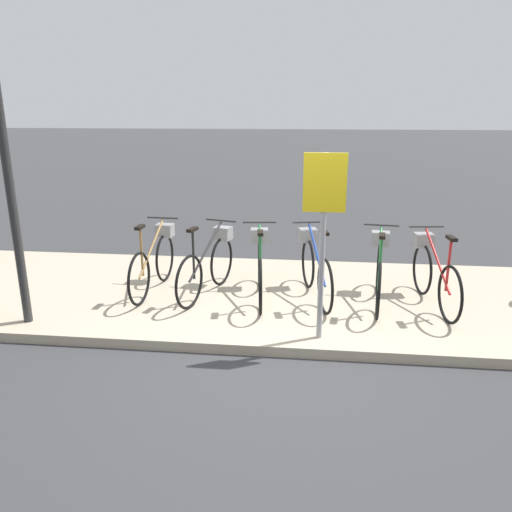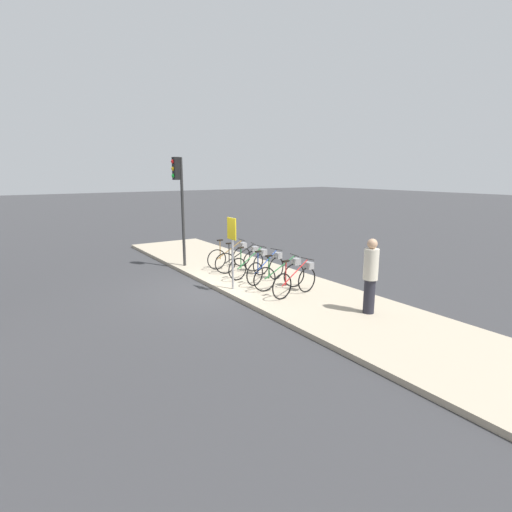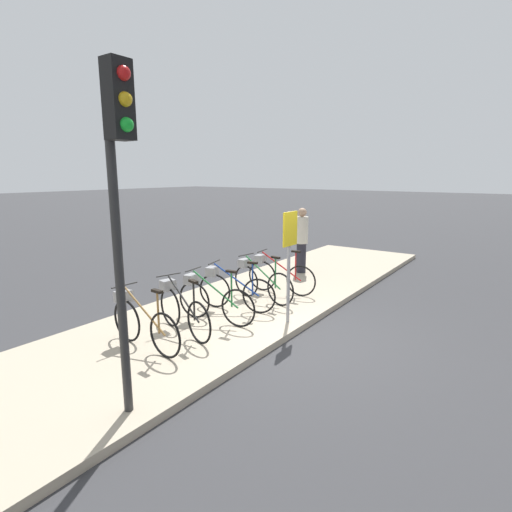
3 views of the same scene
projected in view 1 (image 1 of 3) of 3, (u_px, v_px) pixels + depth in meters
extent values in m
plane|color=#38383A|center=(281.00, 358.00, 5.35)|extent=(120.00, 120.00, 0.00)
cube|color=#B7A88E|center=(288.00, 298.00, 6.86)|extent=(16.43, 3.21, 0.12)
torus|color=black|center=(139.00, 279.00, 6.39)|extent=(0.08, 0.70, 0.70)
torus|color=black|center=(165.00, 258.00, 7.29)|extent=(0.08, 0.70, 0.70)
cylinder|color=olive|center=(152.00, 248.00, 6.76)|extent=(0.09, 0.98, 0.59)
cylinder|color=olive|center=(142.00, 252.00, 6.42)|extent=(0.03, 0.03, 0.63)
cube|color=black|center=(140.00, 227.00, 6.33)|extent=(0.08, 0.20, 0.04)
cylinder|color=#262626|center=(163.00, 218.00, 7.12)|extent=(0.46, 0.05, 0.02)
cube|color=gray|center=(165.00, 230.00, 7.23)|extent=(0.25, 0.21, 0.18)
torus|color=black|center=(189.00, 282.00, 6.27)|extent=(0.21, 0.68, 0.70)
torus|color=black|center=(222.00, 261.00, 7.13)|extent=(0.21, 0.68, 0.70)
cylinder|color=black|center=(206.00, 251.00, 6.62)|extent=(0.28, 0.95, 0.59)
cylinder|color=black|center=(193.00, 255.00, 6.30)|extent=(0.04, 0.04, 0.63)
cube|color=black|center=(192.00, 229.00, 6.20)|extent=(0.12, 0.21, 0.04)
cylinder|color=#262626|center=(221.00, 220.00, 6.96)|extent=(0.45, 0.14, 0.02)
cube|color=gray|center=(223.00, 233.00, 7.06)|extent=(0.28, 0.25, 0.18)
torus|color=black|center=(260.00, 287.00, 6.10)|extent=(0.12, 0.70, 0.70)
torus|color=black|center=(259.00, 263.00, 7.02)|extent=(0.12, 0.70, 0.70)
cylinder|color=#267238|center=(260.00, 254.00, 6.48)|extent=(0.15, 0.97, 0.59)
cylinder|color=#267238|center=(260.00, 259.00, 6.13)|extent=(0.04, 0.04, 0.63)
cube|color=black|center=(260.00, 233.00, 6.04)|extent=(0.09, 0.21, 0.04)
cylinder|color=#262626|center=(260.00, 222.00, 6.85)|extent=(0.46, 0.08, 0.02)
cube|color=gray|center=(259.00, 235.00, 6.95)|extent=(0.26, 0.23, 0.18)
torus|color=black|center=(325.00, 286.00, 6.11)|extent=(0.20, 0.69, 0.70)
torus|color=black|center=(308.00, 263.00, 7.03)|extent=(0.20, 0.69, 0.70)
cylinder|color=navy|center=(317.00, 254.00, 6.49)|extent=(0.26, 0.96, 0.59)
cylinder|color=navy|center=(323.00, 259.00, 6.15)|extent=(0.04, 0.04, 0.63)
cube|color=black|center=(325.00, 233.00, 6.05)|extent=(0.11, 0.21, 0.04)
cylinder|color=#262626|center=(309.00, 222.00, 6.86)|extent=(0.45, 0.13, 0.02)
cube|color=gray|center=(308.00, 235.00, 6.96)|extent=(0.28, 0.25, 0.18)
torus|color=black|center=(378.00, 291.00, 5.96)|extent=(0.12, 0.70, 0.70)
torus|color=black|center=(378.00, 267.00, 6.85)|extent=(0.12, 0.70, 0.70)
cylinder|color=#267238|center=(380.00, 257.00, 6.32)|extent=(0.15, 0.97, 0.59)
cylinder|color=#267238|center=(380.00, 263.00, 5.99)|extent=(0.04, 0.04, 0.63)
cube|color=black|center=(382.00, 236.00, 5.90)|extent=(0.09, 0.21, 0.04)
cylinder|color=#262626|center=(381.00, 225.00, 6.68)|extent=(0.46, 0.08, 0.02)
cube|color=gray|center=(380.00, 238.00, 6.79)|extent=(0.26, 0.23, 0.18)
torus|color=black|center=(450.00, 295.00, 5.85)|extent=(0.13, 0.70, 0.70)
torus|color=black|center=(422.00, 269.00, 6.77)|extent=(0.13, 0.70, 0.70)
cylinder|color=red|center=(437.00, 260.00, 6.23)|extent=(0.16, 0.97, 0.59)
cylinder|color=red|center=(448.00, 266.00, 5.88)|extent=(0.04, 0.04, 0.63)
cube|color=black|center=(452.00, 238.00, 5.79)|extent=(0.10, 0.21, 0.04)
cylinder|color=#262626|center=(426.00, 227.00, 6.60)|extent=(0.46, 0.08, 0.02)
cube|color=gray|center=(424.00, 240.00, 6.70)|extent=(0.26, 0.23, 0.18)
cylinder|color=#2D2D2D|center=(6.00, 163.00, 5.44)|extent=(0.10, 0.10, 3.74)
cylinder|color=#99999E|center=(322.00, 250.00, 5.27)|extent=(0.06, 0.06, 2.02)
cube|color=yellow|center=(325.00, 183.00, 5.05)|extent=(0.44, 0.03, 0.60)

